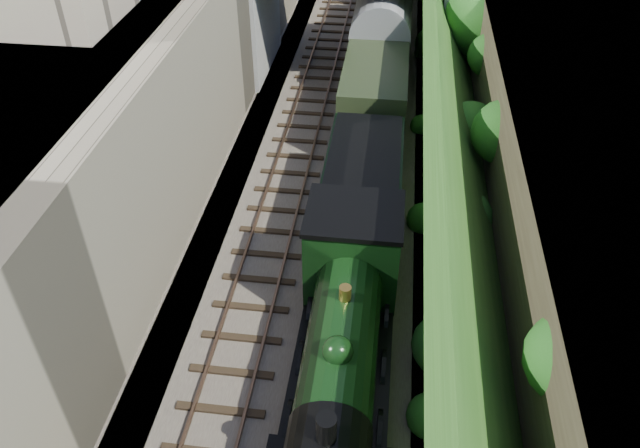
# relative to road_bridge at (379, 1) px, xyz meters

# --- Properties ---
(trackbed) EXTENTS (10.00, 90.00, 0.20)m
(trackbed) POSITION_rel_road_bridge_xyz_m (-0.94, -4.00, -3.98)
(trackbed) COLOR #473F38
(trackbed) RESTS_ON ground
(retaining_wall) EXTENTS (1.00, 90.00, 7.00)m
(retaining_wall) POSITION_rel_road_bridge_xyz_m (-6.44, -4.00, -0.58)
(retaining_wall) COLOR #756B56
(retaining_wall) RESTS_ON ground
(street_plateau_left) EXTENTS (6.00, 90.00, 7.00)m
(street_plateau_left) POSITION_rel_road_bridge_xyz_m (-9.94, -4.00, -0.58)
(street_plateau_left) COLOR #262628
(street_plateau_left) RESTS_ON ground
(street_plateau_right) EXTENTS (8.00, 90.00, 6.25)m
(street_plateau_right) POSITION_rel_road_bridge_xyz_m (8.56, -4.00, -0.95)
(street_plateau_right) COLOR #262628
(street_plateau_right) RESTS_ON ground
(embankment_slope) EXTENTS (4.61, 90.00, 6.36)m
(embankment_slope) POSITION_rel_road_bridge_xyz_m (4.08, -3.46, -1.27)
(embankment_slope) COLOR #1E4714
(embankment_slope) RESTS_ON ground
(track_left) EXTENTS (2.50, 90.00, 0.20)m
(track_left) POSITION_rel_road_bridge_xyz_m (-2.94, -4.00, -3.83)
(track_left) COLOR black
(track_left) RESTS_ON trackbed
(track_right) EXTENTS (2.50, 90.00, 0.20)m
(track_right) POSITION_rel_road_bridge_xyz_m (0.26, -4.00, -3.83)
(track_right) COLOR black
(track_right) RESTS_ON trackbed
(road_bridge) EXTENTS (16.00, 6.40, 7.25)m
(road_bridge) POSITION_rel_road_bridge_xyz_m (0.00, 0.00, 0.00)
(road_bridge) COLOR gray
(road_bridge) RESTS_ON ground
(tree) EXTENTS (3.60, 3.80, 6.60)m
(tree) POSITION_rel_road_bridge_xyz_m (4.97, -3.55, 0.57)
(tree) COLOR black
(tree) RESTS_ON ground
(locomotive) EXTENTS (3.10, 10.23, 3.83)m
(locomotive) POSITION_rel_road_bridge_xyz_m (0.26, -20.48, -2.18)
(locomotive) COLOR black
(locomotive) RESTS_ON trackbed
(tender) EXTENTS (2.70, 6.00, 3.05)m
(tender) POSITION_rel_road_bridge_xyz_m (0.26, -13.12, -2.46)
(tender) COLOR black
(tender) RESTS_ON trackbed
(coach_front) EXTENTS (2.90, 18.00, 3.70)m
(coach_front) POSITION_rel_road_bridge_xyz_m (0.26, -0.52, -2.03)
(coach_front) COLOR black
(coach_front) RESTS_ON trackbed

